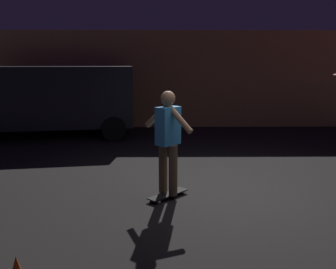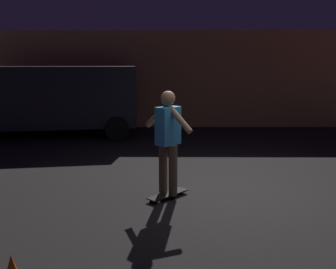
{
  "view_description": "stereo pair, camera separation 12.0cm",
  "coord_description": "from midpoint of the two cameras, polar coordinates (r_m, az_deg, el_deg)",
  "views": [
    {
      "loc": [
        -0.99,
        -6.17,
        2.22
      ],
      "look_at": [
        -0.92,
        -0.06,
        1.05
      ],
      "focal_mm": 42.11,
      "sensor_mm": 36.0,
      "label": 1
    },
    {
      "loc": [
        -0.87,
        -6.17,
        2.22
      ],
      "look_at": [
        -0.92,
        -0.06,
        1.05
      ],
      "focal_mm": 42.11,
      "sensor_mm": 36.0,
      "label": 2
    }
  ],
  "objects": [
    {
      "name": "skater",
      "position": [
        6.22,
        -0.55,
        -0.12
      ],
      "size": [
        0.78,
        0.74,
        1.67
      ],
      "color": "brown",
      "rests_on": "skateboard_ridden"
    },
    {
      "name": "ground_plane",
      "position": [
        6.62,
        7.56,
        -8.84
      ],
      "size": [
        28.0,
        28.0,
        0.0
      ],
      "primitive_type": "plane",
      "color": "black"
    },
    {
      "name": "parked_van",
      "position": [
        11.91,
        -16.93,
        5.25
      ],
      "size": [
        4.84,
        2.83,
        2.03
      ],
      "color": "black",
      "rests_on": "ground_plane"
    },
    {
      "name": "low_building",
      "position": [
        14.69,
        0.83,
        8.29
      ],
      "size": [
        12.22,
        3.38,
        3.15
      ],
      "color": "tan",
      "rests_on": "ground_plane"
    },
    {
      "name": "skateboard_ridden",
      "position": [
        6.48,
        -0.54,
        -8.67
      ],
      "size": [
        0.68,
        0.7,
        0.07
      ],
      "color": "black",
      "rests_on": "ground_plane"
    }
  ]
}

